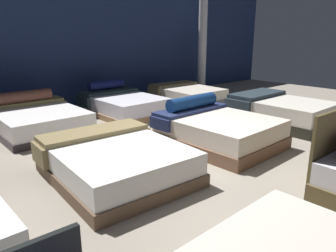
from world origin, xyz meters
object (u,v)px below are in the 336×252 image
object	(u,v)px
bed_5	(116,161)
bed_7	(280,111)
bed_6	(217,130)
support_pillar	(202,40)
bed_11	(187,95)
bed_10	(123,104)
bed_9	(37,119)

from	to	relation	value
bed_5	bed_7	xyz separation A→B (m)	(4.28, 0.03, 0.04)
bed_6	bed_7	bearing A→B (deg)	-1.54
bed_6	bed_7	world-z (taller)	bed_6
bed_5	support_pillar	distance (m)	7.35
bed_11	bed_10	bearing A→B (deg)	-179.99
bed_5	bed_11	xyz separation A→B (m)	(4.28, 3.01, -0.01)
bed_9	support_pillar	size ratio (longest dim) A/B	0.58
bed_6	bed_9	xyz separation A→B (m)	(-2.15, 3.00, -0.03)
bed_9	bed_10	bearing A→B (deg)	2.04
bed_10	support_pillar	xyz separation A→B (m)	(3.84, 0.94, 1.50)
bed_11	support_pillar	bearing A→B (deg)	33.83
bed_7	bed_11	distance (m)	2.98
bed_6	bed_10	world-z (taller)	bed_6
bed_10	support_pillar	world-z (taller)	support_pillar
bed_9	bed_6	bearing A→B (deg)	-55.05
bed_6	support_pillar	xyz separation A→B (m)	(3.84, 4.03, 1.47)
bed_6	support_pillar	world-z (taller)	support_pillar
bed_9	support_pillar	xyz separation A→B (m)	(5.98, 1.04, 1.50)
bed_7	support_pillar	world-z (taller)	support_pillar
bed_5	bed_9	distance (m)	2.99
bed_5	support_pillar	xyz separation A→B (m)	(5.95, 4.03, 1.51)
support_pillar	bed_9	bearing A→B (deg)	-170.14
bed_11	support_pillar	xyz separation A→B (m)	(1.68, 1.03, 1.52)
bed_7	support_pillar	distance (m)	4.58
bed_6	support_pillar	distance (m)	5.76
bed_5	bed_6	bearing A→B (deg)	2.69
support_pillar	bed_10	bearing A→B (deg)	-166.27
bed_7	bed_9	size ratio (longest dim) A/B	1.01
bed_9	bed_10	size ratio (longest dim) A/B	0.97
bed_7	bed_9	world-z (taller)	bed_9
bed_6	bed_11	bearing A→B (deg)	52.07
bed_5	bed_6	size ratio (longest dim) A/B	1.02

